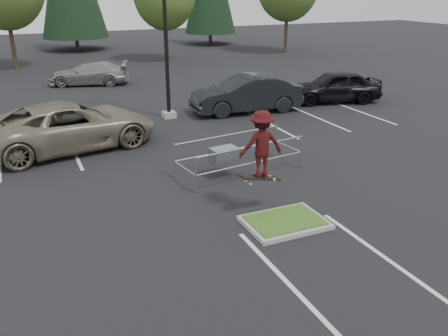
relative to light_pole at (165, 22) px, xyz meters
name	(u,v)px	position (x,y,z in m)	size (l,w,h in m)	color
ground	(285,224)	(-0.50, -12.00, -4.56)	(120.00, 120.00, 0.00)	black
grass_median	(285,222)	(-0.50, -12.00, -4.48)	(2.20, 1.60, 0.16)	#A5A19A
stall_lines	(171,161)	(-1.85, -5.98, -4.56)	(22.62, 17.60, 0.01)	silver
light_pole	(165,22)	(0.00, 0.00, 0.00)	(0.70, 0.60, 10.12)	#A5A19A
cart_corral	(227,154)	(-0.47, -8.07, -3.79)	(4.49, 2.13, 1.23)	#999DA2
skateboarder	(261,145)	(-0.76, -11.00, -2.51)	(1.30, 0.83, 2.12)	black
car_l_tan	(70,126)	(-5.00, -2.95, -3.62)	(3.11, 6.74, 1.87)	gray
car_r_charc	(246,94)	(4.00, -0.50, -3.63)	(1.97, 5.64, 1.86)	black
car_r_black	(335,86)	(9.50, -0.50, -3.69)	(2.05, 5.09, 1.73)	black
car_far_silver	(90,73)	(-2.18, 10.00, -3.83)	(2.06, 5.06, 1.47)	#969691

